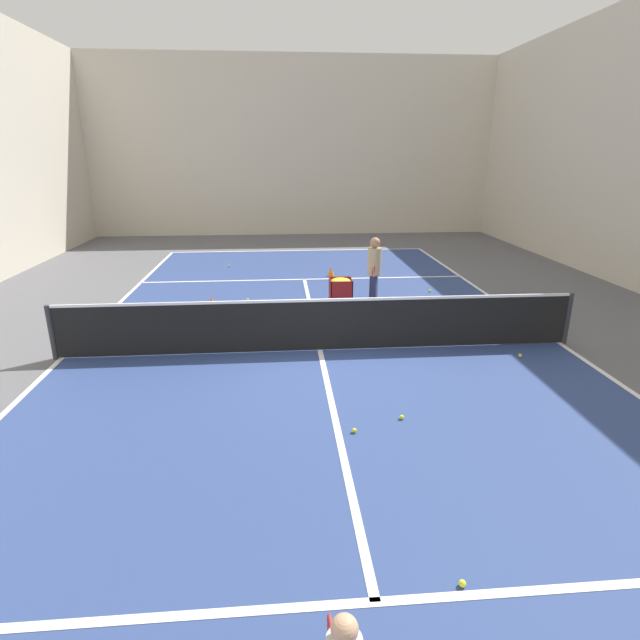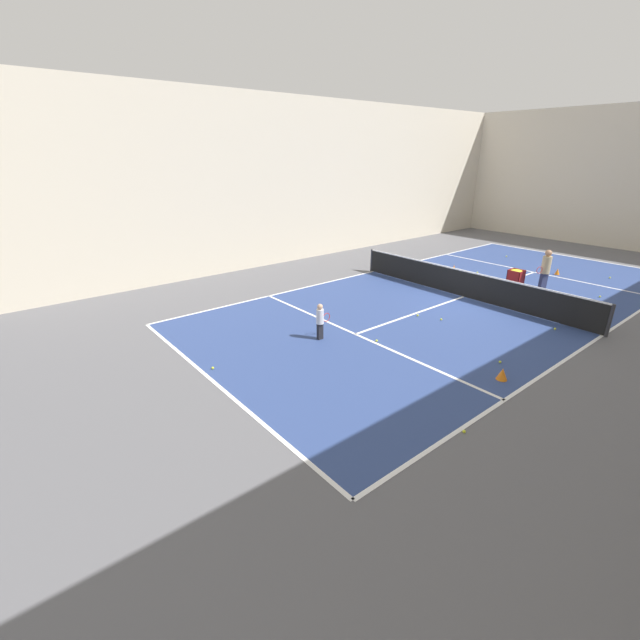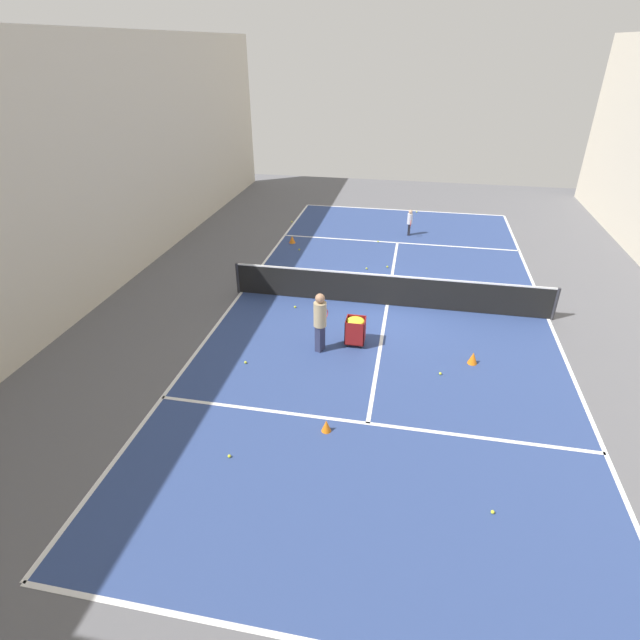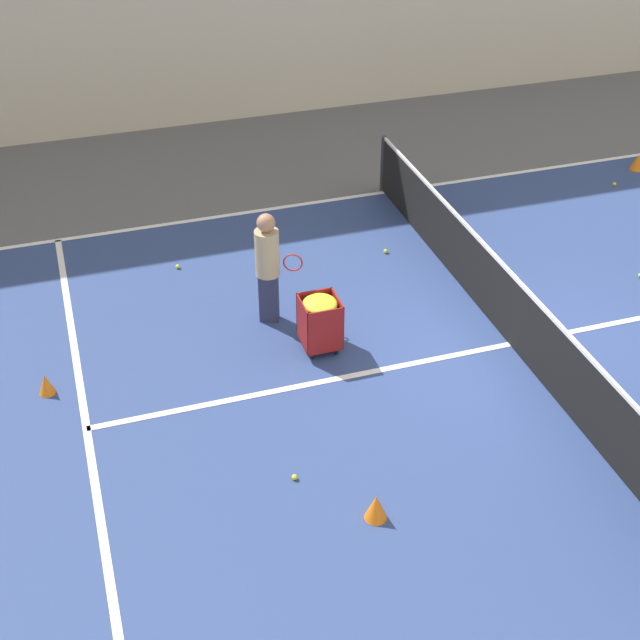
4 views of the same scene
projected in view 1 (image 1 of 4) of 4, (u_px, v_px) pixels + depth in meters
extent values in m
plane|color=#5B5B60|center=(320.00, 350.00, 9.90)|extent=(33.89, 33.89, 0.00)
cube|color=navy|center=(320.00, 350.00, 9.90)|extent=(9.91, 21.36, 0.00)
cube|color=white|center=(298.00, 251.00, 19.99)|extent=(9.91, 0.10, 0.00)
cube|color=white|center=(62.00, 358.00, 9.52)|extent=(0.10, 21.36, 0.00)
cube|color=white|center=(559.00, 343.00, 10.29)|extent=(0.10, 21.36, 0.00)
cube|color=white|center=(375.00, 602.00, 4.35)|extent=(9.91, 0.10, 0.00)
cube|color=white|center=(304.00, 279.00, 15.45)|extent=(9.91, 0.10, 0.00)
cube|color=white|center=(320.00, 350.00, 9.90)|extent=(0.10, 11.75, 0.00)
cube|color=beige|center=(293.00, 148.00, 22.84)|extent=(18.44, 0.15, 7.87)
cylinder|color=#2D2D33|center=(51.00, 332.00, 9.34)|extent=(0.10, 0.10, 1.07)
cylinder|color=#2D2D33|center=(568.00, 318.00, 10.13)|extent=(0.10, 0.10, 1.07)
cube|color=black|center=(320.00, 326.00, 9.74)|extent=(10.01, 0.03, 1.00)
cube|color=white|center=(320.00, 300.00, 9.57)|extent=(10.01, 0.04, 0.05)
sphere|color=tan|center=(345.00, 629.00, 2.96)|extent=(0.17, 0.17, 0.17)
torus|color=#B22D2D|center=(331.00, 637.00, 3.37)|extent=(0.02, 0.28, 0.28)
cube|color=#2D3351|center=(373.00, 290.00, 12.81)|extent=(0.26, 0.32, 0.78)
cylinder|color=tan|center=(374.00, 261.00, 12.58)|extent=(0.45, 0.45, 0.69)
sphere|color=#A87A5B|center=(375.00, 243.00, 12.42)|extent=(0.26, 0.26, 0.26)
torus|color=#B22D2D|center=(374.00, 271.00, 12.30)|extent=(0.12, 0.27, 0.28)
cube|color=maroon|center=(340.00, 306.00, 12.37)|extent=(0.54, 0.52, 0.02)
cube|color=maroon|center=(342.00, 295.00, 12.02)|extent=(0.54, 0.02, 0.69)
cube|color=maroon|center=(339.00, 290.00, 12.49)|extent=(0.54, 0.02, 0.69)
cube|color=maroon|center=(330.00, 293.00, 12.24)|extent=(0.02, 0.52, 0.69)
cube|color=maroon|center=(351.00, 292.00, 12.28)|extent=(0.02, 0.52, 0.69)
ellipsoid|color=yellow|center=(341.00, 281.00, 12.17)|extent=(0.50, 0.48, 0.16)
cylinder|color=black|center=(334.00, 311.00, 12.20)|extent=(0.05, 0.05, 0.12)
cylinder|color=black|center=(349.00, 310.00, 12.23)|extent=(0.05, 0.05, 0.12)
cylinder|color=black|center=(332.00, 306.00, 12.54)|extent=(0.05, 0.05, 0.12)
cylinder|color=black|center=(347.00, 306.00, 12.57)|extent=(0.05, 0.05, 0.12)
cone|color=orange|center=(331.00, 271.00, 15.87)|extent=(0.22, 0.22, 0.29)
cone|color=orange|center=(212.00, 303.00, 12.45)|extent=(0.26, 0.26, 0.33)
sphere|color=yellow|center=(402.00, 417.00, 7.34)|extent=(0.07, 0.07, 0.07)
sphere|color=yellow|center=(229.00, 266.00, 17.14)|extent=(0.07, 0.07, 0.07)
sphere|color=yellow|center=(248.00, 300.00, 13.21)|extent=(0.07, 0.07, 0.07)
sphere|color=yellow|center=(354.00, 430.00, 6.98)|extent=(0.07, 0.07, 0.07)
sphere|color=yellow|center=(430.00, 291.00, 14.04)|extent=(0.07, 0.07, 0.07)
sphere|color=yellow|center=(462.00, 583.00, 4.50)|extent=(0.07, 0.07, 0.07)
sphere|color=yellow|center=(520.00, 355.00, 9.57)|extent=(0.07, 0.07, 0.07)
sphere|color=yellow|center=(450.00, 332.00, 10.84)|extent=(0.07, 0.07, 0.07)
sphere|color=yellow|center=(380.00, 266.00, 17.15)|extent=(0.07, 0.07, 0.07)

